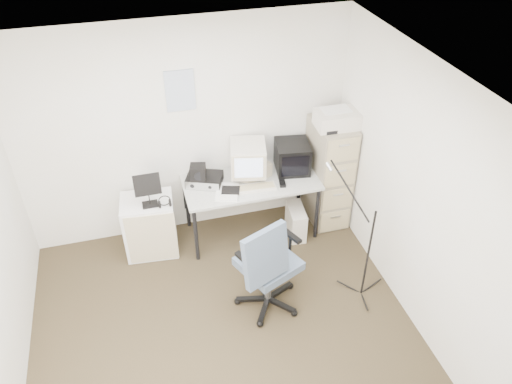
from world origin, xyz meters
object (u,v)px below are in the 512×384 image
object	(u,v)px
desk	(251,207)
office_chair	(268,262)
filing_cabinet	(328,173)
side_cart	(150,225)

from	to	relation	value
desk	office_chair	distance (m)	1.15
filing_cabinet	side_cart	xyz separation A→B (m)	(-2.11, -0.02, -0.31)
filing_cabinet	side_cart	size ratio (longest dim) A/B	1.89
filing_cabinet	desk	world-z (taller)	filing_cabinet
office_chair	side_cart	bearing A→B (deg)	109.12
desk	filing_cabinet	bearing A→B (deg)	1.81
filing_cabinet	office_chair	distance (m)	1.58
office_chair	side_cart	world-z (taller)	office_chair
desk	side_cart	bearing A→B (deg)	179.74
filing_cabinet	office_chair	xyz separation A→B (m)	(-1.08, -1.15, -0.08)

